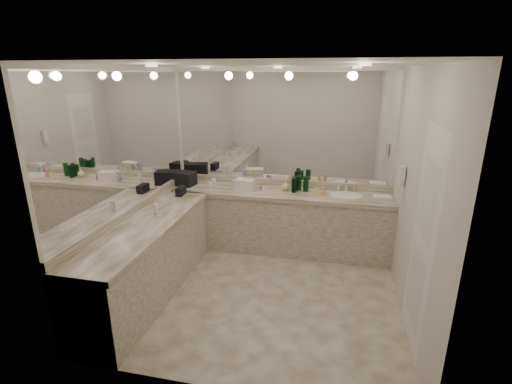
% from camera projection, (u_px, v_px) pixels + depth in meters
% --- Properties ---
extents(floor, '(3.20, 3.20, 0.00)m').
position_uv_depth(floor, '(262.00, 291.00, 4.48)').
color(floor, '#BDB59E').
rests_on(floor, ground).
extents(ceiling, '(3.20, 3.20, 0.00)m').
position_uv_depth(ceiling, '(263.00, 64.00, 3.69)').
color(ceiling, white).
rests_on(ceiling, floor).
extents(wall_back, '(3.20, 0.02, 2.60)m').
position_uv_depth(wall_back, '(282.00, 159.00, 5.48)').
color(wall_back, beige).
rests_on(wall_back, floor).
extents(wall_left, '(0.02, 3.00, 2.60)m').
position_uv_depth(wall_left, '(131.00, 180.00, 4.41)').
color(wall_left, beige).
rests_on(wall_left, floor).
extents(wall_right, '(0.02, 3.00, 2.60)m').
position_uv_depth(wall_right, '(417.00, 199.00, 3.76)').
color(wall_right, beige).
rests_on(wall_right, floor).
extents(vanity_back_base, '(3.20, 0.60, 0.84)m').
position_uv_depth(vanity_back_base, '(278.00, 222.00, 5.47)').
color(vanity_back_base, beige).
rests_on(vanity_back_base, floor).
extents(vanity_back_top, '(3.20, 0.64, 0.06)m').
position_uv_depth(vanity_back_top, '(278.00, 193.00, 5.32)').
color(vanity_back_top, beige).
rests_on(vanity_back_top, vanity_back_base).
extents(vanity_left_base, '(0.60, 2.40, 0.84)m').
position_uv_depth(vanity_left_base, '(148.00, 261.00, 4.34)').
color(vanity_left_base, beige).
rests_on(vanity_left_base, floor).
extents(vanity_left_top, '(0.64, 2.42, 0.06)m').
position_uv_depth(vanity_left_top, '(145.00, 226.00, 4.20)').
color(vanity_left_top, beige).
rests_on(vanity_left_top, vanity_left_base).
extents(backsplash_back, '(3.20, 0.04, 0.10)m').
position_uv_depth(backsplash_back, '(281.00, 183.00, 5.57)').
color(backsplash_back, beige).
rests_on(backsplash_back, vanity_back_top).
extents(backsplash_left, '(0.04, 3.00, 0.10)m').
position_uv_depth(backsplash_left, '(135.00, 208.00, 4.51)').
color(backsplash_left, beige).
rests_on(backsplash_left, vanity_left_top).
extents(mirror_back, '(3.12, 0.01, 1.55)m').
position_uv_depth(mirror_back, '(283.00, 127.00, 5.32)').
color(mirror_back, white).
rests_on(mirror_back, wall_back).
extents(mirror_left, '(0.01, 2.92, 1.55)m').
position_uv_depth(mirror_left, '(127.00, 141.00, 4.26)').
color(mirror_left, white).
rests_on(mirror_left, wall_left).
extents(sink, '(0.44, 0.44, 0.03)m').
position_uv_depth(sink, '(346.00, 196.00, 5.13)').
color(sink, white).
rests_on(sink, vanity_back_top).
extents(faucet, '(0.24, 0.16, 0.14)m').
position_uv_depth(faucet, '(346.00, 186.00, 5.30)').
color(faucet, silver).
rests_on(faucet, vanity_back_top).
extents(wall_phone, '(0.06, 0.10, 0.24)m').
position_uv_depth(wall_phone, '(402.00, 176.00, 4.40)').
color(wall_phone, white).
rests_on(wall_phone, wall_right).
extents(door, '(0.02, 0.82, 2.10)m').
position_uv_depth(door, '(422.00, 242.00, 3.37)').
color(door, white).
rests_on(door, wall_right).
extents(black_toiletry_bag, '(0.40, 0.29, 0.21)m').
position_uv_depth(black_toiletry_bag, '(183.00, 178.00, 5.60)').
color(black_toiletry_bag, black).
rests_on(black_toiletry_bag, vanity_back_top).
extents(black_bag_spill, '(0.10, 0.21, 0.11)m').
position_uv_depth(black_bag_spill, '(181.00, 191.00, 5.14)').
color(black_bag_spill, black).
rests_on(black_bag_spill, vanity_left_top).
extents(cream_cosmetic_case, '(0.31, 0.23, 0.16)m').
position_uv_depth(cream_cosmetic_case, '(245.00, 184.00, 5.36)').
color(cream_cosmetic_case, silver).
rests_on(cream_cosmetic_case, vanity_back_top).
extents(hand_towel, '(0.26, 0.19, 0.04)m').
position_uv_depth(hand_towel, '(382.00, 197.00, 4.99)').
color(hand_towel, white).
rests_on(hand_towel, vanity_back_top).
extents(lotion_left, '(0.05, 0.05, 0.12)m').
position_uv_depth(lotion_left, '(156.00, 209.00, 4.44)').
color(lotion_left, white).
rests_on(lotion_left, vanity_left_top).
extents(soap_bottle_a, '(0.09, 0.09, 0.19)m').
position_uv_depth(soap_bottle_a, '(243.00, 181.00, 5.49)').
color(soap_bottle_a, silver).
rests_on(soap_bottle_a, vanity_back_top).
extents(soap_bottle_b, '(0.12, 0.12, 0.21)m').
position_uv_depth(soap_bottle_b, '(236.00, 182.00, 5.37)').
color(soap_bottle_b, silver).
rests_on(soap_bottle_b, vanity_back_top).
extents(soap_bottle_c, '(0.13, 0.13, 0.15)m').
position_uv_depth(soap_bottle_c, '(286.00, 185.00, 5.34)').
color(soap_bottle_c, beige).
rests_on(soap_bottle_c, vanity_back_top).
extents(green_bottle_0, '(0.07, 0.07, 0.18)m').
position_uv_depth(green_bottle_0, '(295.00, 185.00, 5.32)').
color(green_bottle_0, '#0C421C').
rests_on(green_bottle_0, vanity_back_top).
extents(green_bottle_1, '(0.06, 0.06, 0.19)m').
position_uv_depth(green_bottle_1, '(294.00, 183.00, 5.38)').
color(green_bottle_1, '#0C421C').
rests_on(green_bottle_1, vanity_back_top).
extents(green_bottle_2, '(0.07, 0.07, 0.21)m').
position_uv_depth(green_bottle_2, '(294.00, 185.00, 5.25)').
color(green_bottle_2, '#0C421C').
rests_on(green_bottle_2, vanity_back_top).
extents(green_bottle_3, '(0.07, 0.07, 0.21)m').
position_uv_depth(green_bottle_3, '(299.00, 183.00, 5.35)').
color(green_bottle_3, '#0C421C').
rests_on(green_bottle_3, vanity_back_top).
extents(green_bottle_4, '(0.07, 0.07, 0.22)m').
position_uv_depth(green_bottle_4, '(306.00, 184.00, 5.30)').
color(green_bottle_4, '#0C421C').
rests_on(green_bottle_4, vanity_back_top).
extents(amenity_bottle_0, '(0.05, 0.05, 0.12)m').
position_uv_depth(amenity_bottle_0, '(323.00, 191.00, 5.13)').
color(amenity_bottle_0, '#E57F66').
rests_on(amenity_bottle_0, vanity_back_top).
extents(amenity_bottle_1, '(0.06, 0.06, 0.12)m').
position_uv_depth(amenity_bottle_1, '(214.00, 182.00, 5.54)').
color(amenity_bottle_1, white).
rests_on(amenity_bottle_1, vanity_back_top).
extents(amenity_bottle_2, '(0.06, 0.06, 0.09)m').
position_uv_depth(amenity_bottle_2, '(246.00, 185.00, 5.46)').
color(amenity_bottle_2, '#F2D84C').
rests_on(amenity_bottle_2, vanity_back_top).
extents(amenity_bottle_3, '(0.05, 0.05, 0.07)m').
position_uv_depth(amenity_bottle_3, '(263.00, 189.00, 5.32)').
color(amenity_bottle_3, white).
rests_on(amenity_bottle_3, vanity_back_top).
extents(amenity_bottle_4, '(0.05, 0.05, 0.09)m').
position_uv_depth(amenity_bottle_4, '(317.00, 192.00, 5.16)').
color(amenity_bottle_4, '#F2D84C').
rests_on(amenity_bottle_4, vanity_back_top).
extents(amenity_bottle_5, '(0.05, 0.05, 0.07)m').
position_uv_depth(amenity_bottle_5, '(261.00, 188.00, 5.36)').
color(amenity_bottle_5, '#9966B2').
rests_on(amenity_bottle_5, vanity_back_top).
extents(amenity_bottle_6, '(0.06, 0.06, 0.10)m').
position_uv_depth(amenity_bottle_6, '(210.00, 185.00, 5.46)').
color(amenity_bottle_6, white).
rests_on(amenity_bottle_6, vanity_back_top).
extents(amenity_bottle_7, '(0.04, 0.04, 0.14)m').
position_uv_depth(amenity_bottle_7, '(236.00, 182.00, 5.50)').
color(amenity_bottle_7, silver).
rests_on(amenity_bottle_7, vanity_back_top).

